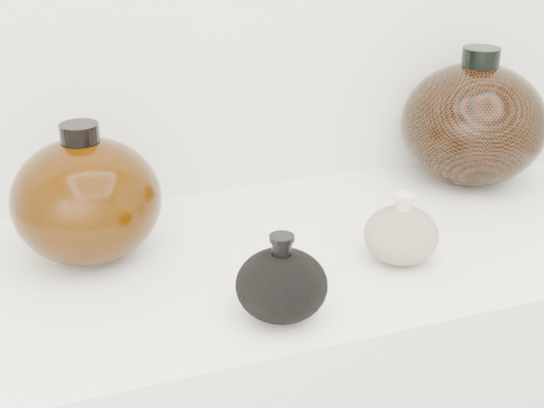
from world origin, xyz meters
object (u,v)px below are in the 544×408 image
object	(u,v)px
black_gourd_vase	(282,284)
cream_gourd_vase	(401,234)
right_round_pot	(473,123)
left_round_pot	(87,200)

from	to	relation	value
black_gourd_vase	cream_gourd_vase	xyz separation A→B (m)	(0.21, 0.08, -0.00)
black_gourd_vase	cream_gourd_vase	bearing A→B (deg)	20.54
black_gourd_vase	right_round_pot	xyz separation A→B (m)	(0.48, 0.31, 0.06)
black_gourd_vase	cream_gourd_vase	world-z (taller)	black_gourd_vase
black_gourd_vase	left_round_pot	xyz separation A→B (m)	(-0.20, 0.25, 0.04)
cream_gourd_vase	left_round_pot	distance (m)	0.45
right_round_pot	cream_gourd_vase	bearing A→B (deg)	-139.33
cream_gourd_vase	right_round_pot	size ratio (longest dim) A/B	0.41
black_gourd_vase	left_round_pot	distance (m)	0.32
right_round_pot	left_round_pot	bearing A→B (deg)	-174.79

